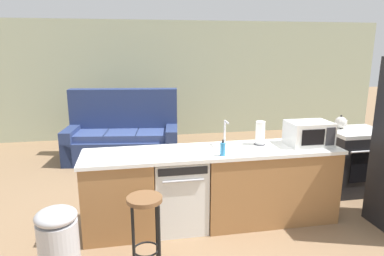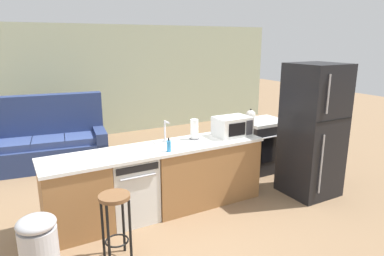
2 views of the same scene
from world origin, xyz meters
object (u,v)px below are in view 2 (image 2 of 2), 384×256
at_px(stove_range, 261,145).
at_px(microwave, 232,126).
at_px(paper_towel_roll, 194,130).
at_px(refrigerator, 313,131).
at_px(kettle, 251,115).
at_px(bar_stool, 115,213).
at_px(soap_bottle, 169,146).
at_px(couch, 49,143).
at_px(dishwasher, 131,188).
at_px(trash_bin, 40,252).

height_order(stove_range, microwave, microwave).
relative_size(stove_range, paper_towel_roll, 3.19).
height_order(microwave, paper_towel_roll, paper_towel_roll).
relative_size(refrigerator, kettle, 9.44).
bearing_deg(bar_stool, stove_range, 23.39).
height_order(microwave, soap_bottle, microwave).
xyz_separation_m(refrigerator, bar_stool, (-3.02, -0.21, -0.43)).
relative_size(refrigerator, microwave, 3.87).
height_order(stove_range, bar_stool, stove_range).
xyz_separation_m(refrigerator, couch, (-3.24, 3.22, -0.57)).
bearing_deg(kettle, paper_towel_roll, -158.47).
distance_m(refrigerator, paper_towel_roll, 1.74).
relative_size(microwave, couch, 0.24).
relative_size(stove_range, kettle, 4.39).
bearing_deg(refrigerator, paper_towel_roll, 157.70).
distance_m(microwave, bar_stool, 2.18).
distance_m(dishwasher, soap_bottle, 0.74).
bearing_deg(kettle, soap_bottle, -155.80).
distance_m(stove_range, soap_bottle, 2.35).
bearing_deg(couch, paper_towel_roll, -57.39).
relative_size(soap_bottle, kettle, 0.86).
distance_m(paper_towel_roll, couch, 3.10).
bearing_deg(kettle, trash_bin, -157.02).
height_order(dishwasher, refrigerator, refrigerator).
xyz_separation_m(soap_bottle, kettle, (1.99, 0.89, 0.01)).
height_order(refrigerator, paper_towel_roll, refrigerator).
height_order(paper_towel_roll, couch, couch).
bearing_deg(soap_bottle, paper_towel_roll, 30.70).
height_order(paper_towel_roll, bar_stool, paper_towel_roll).
height_order(stove_range, kettle, kettle).
relative_size(stove_range, refrigerator, 0.46).
distance_m(soap_bottle, kettle, 2.18).
distance_m(refrigerator, soap_bottle, 2.18).
xyz_separation_m(microwave, kettle, (0.88, 0.68, -0.05)).
height_order(soap_bottle, kettle, kettle).
relative_size(kettle, trash_bin, 0.28).
xyz_separation_m(dishwasher, paper_towel_roll, (0.99, 0.11, 0.62)).
xyz_separation_m(paper_towel_roll, bar_stool, (-1.42, -0.87, -0.50)).
height_order(stove_range, paper_towel_roll, paper_towel_roll).
bearing_deg(trash_bin, soap_bottle, 21.43).
height_order(microwave, trash_bin, microwave).
height_order(dishwasher, trash_bin, dishwasher).
height_order(soap_bottle, trash_bin, soap_bottle).
height_order(kettle, trash_bin, kettle).
bearing_deg(refrigerator, stove_range, 89.99).
xyz_separation_m(stove_range, couch, (-3.24, 2.12, -0.06)).
distance_m(microwave, soap_bottle, 1.13).
distance_m(kettle, bar_stool, 3.23).
bearing_deg(stove_range, couch, 146.84).
xyz_separation_m(microwave, soap_bottle, (-1.11, -0.21, -0.07)).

